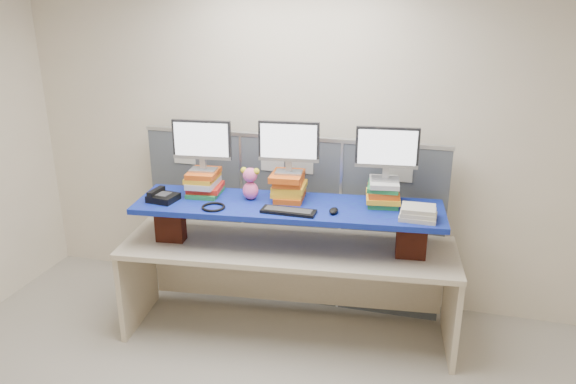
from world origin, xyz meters
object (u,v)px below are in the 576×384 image
(monitor_left, at_px, (202,142))
(monitor_center, at_px, (289,144))
(blue_board, at_px, (288,207))
(monitor_right, at_px, (387,150))
(keyboard, at_px, (288,211))
(desk_phone, at_px, (162,197))
(desk, at_px, (288,264))

(monitor_left, height_order, monitor_center, monitor_center)
(blue_board, relative_size, monitor_right, 5.05)
(monitor_center, bearing_deg, monitor_left, 180.00)
(monitor_center, bearing_deg, blue_board, -83.61)
(blue_board, height_order, keyboard, keyboard)
(desk_phone, bearing_deg, monitor_center, 24.41)
(desk, bearing_deg, keyboard, -79.76)
(monitor_left, bearing_deg, monitor_right, -0.00)
(keyboard, xyz_separation_m, desk_phone, (-1.00, -0.02, 0.02))
(desk_phone, bearing_deg, blue_board, 17.37)
(monitor_left, xyz_separation_m, desk_phone, (-0.25, -0.22, -0.39))
(monitor_left, bearing_deg, desk, -9.75)
(blue_board, distance_m, monitor_right, 0.85)
(desk, relative_size, monitor_right, 5.77)
(monitor_center, bearing_deg, desk, -83.61)
(monitor_center, height_order, monitor_right, monitor_center)
(monitor_right, xyz_separation_m, desk_phone, (-1.65, -0.37, -0.39))
(keyboard, bearing_deg, monitor_left, 165.44)
(monitor_center, bearing_deg, desk_phone, -168.66)
(monitor_right, height_order, keyboard, monitor_right)
(monitor_left, bearing_deg, blue_board, -9.75)
(desk, height_order, desk_phone, desk_phone)
(desk, xyz_separation_m, desk_phone, (-0.95, -0.18, 0.53))
(desk_phone, bearing_deg, desk, 17.37)
(monitor_left, xyz_separation_m, monitor_right, (1.39, 0.15, -0.00))
(blue_board, relative_size, keyboard, 5.79)
(monitor_left, bearing_deg, desk_phone, -145.36)
(desk, xyz_separation_m, blue_board, (0.00, 0.00, 0.48))
(blue_board, bearing_deg, monitor_center, 96.39)
(monitor_center, relative_size, keyboard, 1.15)
(monitor_left, bearing_deg, keyboard, -21.51)
(blue_board, xyz_separation_m, monitor_center, (-0.03, 0.12, 0.46))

